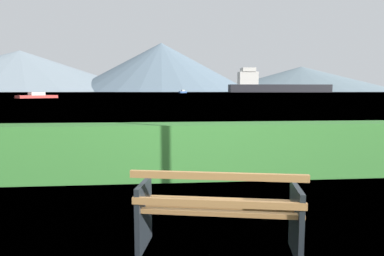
% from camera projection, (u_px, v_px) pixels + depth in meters
% --- Properties ---
extents(ground_plane, '(1400.00, 1400.00, 0.00)m').
position_uv_depth(ground_plane, '(218.00, 250.00, 3.42)').
color(ground_plane, olive).
extents(water_surface, '(620.00, 620.00, 0.00)m').
position_uv_depth(water_surface, '(162.00, 92.00, 308.16)').
color(water_surface, '#7A99A8').
rests_on(water_surface, ground_plane).
extents(park_bench, '(1.66, 0.87, 0.87)m').
position_uv_depth(park_bench, '(218.00, 211.00, 3.31)').
color(park_bench, '#A0703F').
rests_on(park_bench, ground_plane).
extents(hedge_row, '(9.83, 0.68, 1.00)m').
position_uv_depth(hedge_row, '(192.00, 151.00, 6.20)').
color(hedge_row, '#387A33').
rests_on(hedge_row, ground_plane).
extents(cargo_ship_large, '(98.93, 14.98, 23.18)m').
position_uv_depth(cargo_ship_large, '(272.00, 86.00, 328.16)').
color(cargo_ship_large, '#232328').
rests_on(cargo_ship_large, water_surface).
extents(fishing_boat_near, '(6.08, 5.68, 2.14)m').
position_uv_depth(fishing_boat_near, '(183.00, 92.00, 234.07)').
color(fishing_boat_near, '#335693').
rests_on(fishing_boat_near, water_surface).
extents(sailboat_mid, '(7.85, 7.46, 1.27)m').
position_uv_depth(sailboat_mid, '(37.00, 96.00, 72.79)').
color(sailboat_mid, '#B2332D').
rests_on(sailboat_mid, water_surface).
extents(distant_hills, '(802.16, 402.57, 77.15)m').
position_uv_depth(distant_hills, '(112.00, 71.00, 550.50)').
color(distant_hills, gray).
rests_on(distant_hills, ground_plane).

